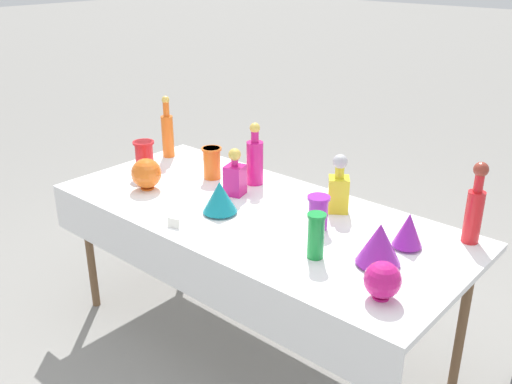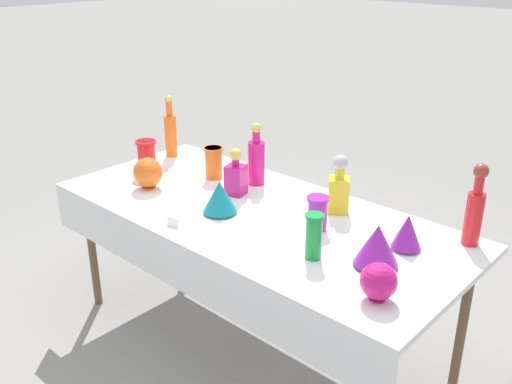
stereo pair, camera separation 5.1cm
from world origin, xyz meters
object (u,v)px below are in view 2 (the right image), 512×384
Objects in this scene: fluted_vase_1 at (407,231)px; square_decanter_1 at (339,188)px; tall_bottle_0 at (475,209)px; slender_vase_0 at (318,212)px; fluted_vase_0 at (220,197)px; round_bowl_0 at (379,281)px; round_bowl_1 at (148,173)px; tall_bottle_2 at (256,159)px; square_decanter_0 at (236,175)px; slender_vase_3 at (214,161)px; slender_vase_2 at (314,235)px; fluted_vase_2 at (377,245)px; cardboard_box_behind_right at (289,224)px; tall_bottle_1 at (171,132)px; cardboard_box_behind_left at (286,220)px; slender_vase_1 at (147,156)px.

square_decanter_1 is at bearing 164.32° from fluted_vase_1.
tall_bottle_0 reaches higher than fluted_vase_1.
fluted_vase_0 is (-0.44, -0.18, 0.00)m from slender_vase_0.
tall_bottle_0 is 1.13m from fluted_vase_0.
fluted_vase_1 is 1.09× the size of round_bowl_0.
round_bowl_1 is at bearing -176.28° from fluted_vase_0.
tall_bottle_2 is 0.18m from square_decanter_0.
round_bowl_1 is (-1.33, -0.31, 0.00)m from fluted_vase_1.
slender_vase_3 is at bearing 161.45° from round_bowl_0.
slender_vase_0 is at bearing -166.06° from fluted_vase_1.
slender_vase_3 is at bearing 178.63° from fluted_vase_1.
slender_vase_2 reaches higher than fluted_vase_0.
tall_bottle_0 reaches higher than round_bowl_1.
tall_bottle_2 is 1.86× the size of fluted_vase_2.
slender_vase_0 is at bearing -45.79° from cardboard_box_behind_right.
slender_vase_3 is 1.10× the size of fluted_vase_1.
tall_bottle_1 reaches higher than square_decanter_1.
round_bowl_1 is 0.32× the size of cardboard_box_behind_left.
tall_bottle_0 is at bearing 10.08° from square_decanter_1.
square_decanter_0 is 1.27× the size of slender_vase_2.
fluted_vase_1 is 0.87× the size of fluted_vase_2.
tall_bottle_0 is 2.09× the size of slender_vase_3.
cardboard_box_behind_left is (-0.49, 1.10, -0.67)m from fluted_vase_0.
round_bowl_1 is 1.34m from cardboard_box_behind_right.
fluted_vase_0 is (0.81, -0.38, -0.07)m from tall_bottle_1.
tall_bottle_0 is at bearing 13.16° from slender_vase_1.
round_bowl_0 is (1.06, -0.53, -0.06)m from tall_bottle_2.
slender_vase_1 reaches higher than fluted_vase_0.
fluted_vase_2 is 1.79m from cardboard_box_behind_right.
slender_vase_0 is 1.47m from cardboard_box_behind_left.
fluted_vase_1 is at bearing 3.44° from square_decanter_0.
tall_bottle_2 is (-1.13, -0.11, -0.02)m from tall_bottle_0.
round_bowl_0 is at bearing -40.81° from cardboard_box_behind_left.
slender_vase_0 reaches higher than cardboard_box_behind_left.
slender_vase_1 is at bearing -176.32° from slender_vase_0.
tall_bottle_2 is at bearing 153.63° from round_bowl_0.
slender_vase_3 is 1.21× the size of round_bowl_0.
square_decanter_1 is (0.51, 0.18, 0.02)m from square_decanter_0.
fluted_vase_0 is at bearing -153.61° from tall_bottle_0.
cardboard_box_behind_left is at bearing 133.16° from slender_vase_2.
square_decanter_0 is at bearing 170.66° from fluted_vase_2.
round_bowl_1 is at bearing -167.07° from fluted_vase_1.
slender_vase_2 is 1.07× the size of fluted_vase_2.
tall_bottle_2 is at bearing 148.23° from slender_vase_2.
square_decanter_1 is at bearing 141.29° from fluted_vase_2.
square_decanter_0 is 0.45× the size of cardboard_box_behind_right.
square_decanter_0 is (-1.11, -0.28, -0.06)m from tall_bottle_0.
cardboard_box_behind_left is at bearing -156.49° from cardboard_box_behind_right.
square_decanter_1 reaches higher than slender_vase_0.
slender_vase_0 is 0.83× the size of slender_vase_1.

